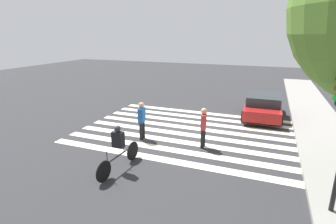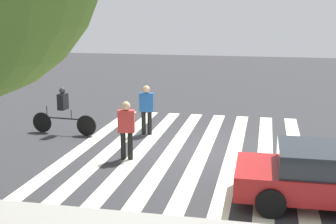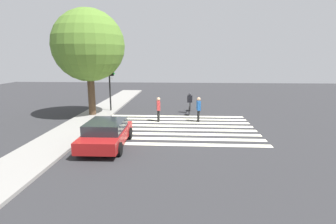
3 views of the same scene
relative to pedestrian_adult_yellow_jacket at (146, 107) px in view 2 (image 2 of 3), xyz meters
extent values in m
plane|color=#2D2D30|center=(-1.72, 1.53, -0.97)|extent=(60.00, 60.00, 0.00)
cube|color=#F2EDCC|center=(-5.01, 1.53, -0.97)|extent=(0.45, 10.00, 0.01)
cube|color=#F2EDCC|center=(-4.07, 1.53, -0.97)|extent=(0.45, 10.00, 0.01)
cube|color=#F2EDCC|center=(-3.13, 1.53, -0.97)|extent=(0.45, 10.00, 0.01)
cube|color=#F2EDCC|center=(-2.19, 1.53, -0.97)|extent=(0.45, 10.00, 0.01)
cube|color=#F2EDCC|center=(-1.25, 1.53, -0.97)|extent=(0.45, 10.00, 0.01)
cube|color=#F2EDCC|center=(-0.31, 1.53, -0.97)|extent=(0.45, 10.00, 0.01)
cube|color=#F2EDCC|center=(0.63, 1.53, -0.97)|extent=(0.45, 10.00, 0.01)
cube|color=#F2EDCC|center=(1.57, 1.53, -0.97)|extent=(0.45, 10.00, 0.01)
cylinder|color=black|center=(-0.11, 0.00, -0.56)|extent=(0.15, 0.15, 0.82)
cylinder|color=black|center=(0.11, 0.00, -0.56)|extent=(0.15, 0.15, 0.82)
cube|color=#1E5199|center=(0.00, 0.00, 0.17)|extent=(0.51, 0.28, 0.65)
sphere|color=tan|center=(0.00, 0.00, 0.62)|extent=(0.26, 0.26, 0.26)
cylinder|color=black|center=(-0.23, 2.79, -0.57)|extent=(0.15, 0.15, 0.82)
cylinder|color=black|center=(-0.02, 2.79, -0.57)|extent=(0.15, 0.15, 0.82)
cube|color=#B73333|center=(-0.13, 2.79, 0.16)|extent=(0.51, 0.30, 0.65)
sphere|color=tan|center=(-0.13, 2.79, 0.61)|extent=(0.25, 0.25, 0.25)
cylinder|color=black|center=(3.70, 0.48, -0.61)|extent=(0.72, 0.09, 0.72)
cylinder|color=black|center=(1.99, 0.60, -0.61)|extent=(0.72, 0.09, 0.72)
cube|color=black|center=(2.84, 0.54, -0.42)|extent=(1.46, 0.14, 0.04)
cylinder|color=black|center=(2.54, 0.56, -0.26)|extent=(0.03, 0.03, 0.32)
cylinder|color=black|center=(3.48, 0.49, -0.22)|extent=(0.03, 0.03, 0.40)
cube|color=black|center=(2.84, 0.54, 0.18)|extent=(0.27, 0.42, 0.55)
sphere|color=#333338|center=(2.84, 0.54, 0.57)|extent=(0.22, 0.22, 0.22)
cube|color=maroon|center=(-5.47, 4.95, -0.44)|extent=(4.15, 1.97, 0.56)
cube|color=#23282D|center=(-5.47, 4.95, 0.09)|extent=(2.29, 1.79, 0.50)
cylinder|color=black|center=(-4.20, 5.90, -0.65)|extent=(0.64, 0.21, 0.64)
cylinder|color=black|center=(-4.18, 4.03, -0.65)|extent=(0.64, 0.21, 0.64)
camera|label=1|loc=(9.95, 5.15, 3.63)|focal=28.00mm
camera|label=2|loc=(-3.99, 15.26, 3.31)|focal=50.00mm
camera|label=3|loc=(-17.96, 1.13, 3.48)|focal=28.00mm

